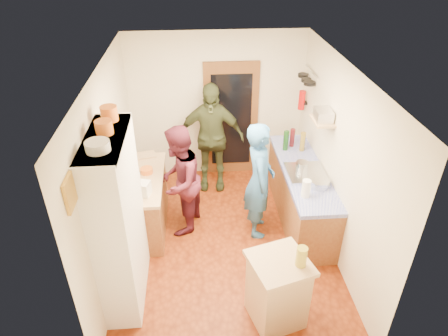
{
  "coord_description": "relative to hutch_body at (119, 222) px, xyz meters",
  "views": [
    {
      "loc": [
        -0.37,
        -4.45,
        4.03
      ],
      "look_at": [
        -0.02,
        0.15,
        1.19
      ],
      "focal_mm": 32.0,
      "sensor_mm": 36.0,
      "label": 1
    }
  ],
  "objects": [
    {
      "name": "hob",
      "position": [
        2.5,
        1.15,
        -0.18
      ],
      "size": [
        0.55,
        0.58,
        0.04
      ],
      "primitive_type": "cube",
      "color": "silver",
      "rests_on": "right_counter_top"
    },
    {
      "name": "kettle",
      "position": [
        0.05,
        1.1,
        -0.12
      ],
      "size": [
        0.16,
        0.16,
        0.16
      ],
      "primitive_type": "cylinder",
      "rotation": [
        0.0,
        0.0,
        -0.07
      ],
      "color": "white",
      "rests_on": "left_counter_top"
    },
    {
      "name": "orange_pot_a",
      "position": [
        0.0,
        0.07,
        1.17
      ],
      "size": [
        0.18,
        0.18,
        0.14
      ],
      "primitive_type": "cylinder",
      "color": "orange",
      "rests_on": "hutch_top_shelf"
    },
    {
      "name": "bottle_b",
      "position": [
        2.48,
        2.02,
        -0.05
      ],
      "size": [
        0.08,
        0.08,
        0.31
      ],
      "primitive_type": "cylinder",
      "rotation": [
        0.0,
        0.0,
        -0.05
      ],
      "color": "#591419",
      "rests_on": "right_counter_top"
    },
    {
      "name": "island_base",
      "position": [
        1.77,
        -0.57,
        -0.67
      ],
      "size": [
        0.68,
        0.68,
        0.86
      ],
      "primitive_type": "cube",
      "rotation": [
        0.0,
        0.0,
        0.29
      ],
      "color": "tan",
      "rests_on": "ground"
    },
    {
      "name": "orange_bowl",
      "position": [
        0.18,
        1.37,
        -0.16
      ],
      "size": [
        0.2,
        0.2,
        0.08
      ],
      "primitive_type": "cylinder",
      "rotation": [
        0.0,
        0.0,
        0.12
      ],
      "color": "orange",
      "rests_on": "left_counter_top"
    },
    {
      "name": "wall_shelf",
      "position": [
        2.67,
        1.25,
        0.6
      ],
      "size": [
        0.26,
        0.42,
        0.03
      ],
      "primitive_type": "cube",
      "color": "tan",
      "rests_on": "wall_right"
    },
    {
      "name": "pot_on_hob",
      "position": [
        2.45,
        1.23,
        -0.1
      ],
      "size": [
        0.18,
        0.18,
        0.12
      ],
      "primitive_type": "cylinder",
      "color": "silver",
      "rests_on": "hob"
    },
    {
      "name": "island_top",
      "position": [
        1.77,
        -0.57,
        -0.22
      ],
      "size": [
        0.77,
        0.77,
        0.05
      ],
      "primitive_type": "cube",
      "rotation": [
        0.0,
        0.0,
        0.29
      ],
      "color": "tan",
      "rests_on": "island_base"
    },
    {
      "name": "wall_front",
      "position": [
        1.3,
        -1.21,
        0.2
      ],
      "size": [
        3.0,
        0.02,
        2.6
      ],
      "primitive_type": "cube",
      "color": "beige",
      "rests_on": "ground"
    },
    {
      "name": "wall_left",
      "position": [
        -0.21,
        0.8,
        0.2
      ],
      "size": [
        0.02,
        4.0,
        2.6
      ],
      "primitive_type": "cube",
      "color": "beige",
      "rests_on": "ground"
    },
    {
      "name": "radio",
      "position": [
        2.67,
        1.25,
        0.69
      ],
      "size": [
        0.23,
        0.31,
        0.15
      ],
      "primitive_type": "cube",
      "rotation": [
        0.0,
        0.0,
        -0.05
      ],
      "color": "silver",
      "rests_on": "wall_shelf"
    },
    {
      "name": "pan_hang_c",
      "position": [
        2.7,
        2.55,
        0.81
      ],
      "size": [
        0.17,
        0.17,
        0.05
      ],
      "primitive_type": "cylinder",
      "color": "black",
      "rests_on": "pan_rail"
    },
    {
      "name": "ext_bracket",
      "position": [
        2.77,
        2.5,
        0.35
      ],
      "size": [
        0.06,
        0.1,
        0.04
      ],
      "primitive_type": "cube",
      "color": "black",
      "rests_on": "wall_right"
    },
    {
      "name": "pan_hang_b",
      "position": [
        2.7,
        2.35,
        0.8
      ],
      "size": [
        0.16,
        0.16,
        0.05
      ],
      "primitive_type": "cylinder",
      "color": "black",
      "rests_on": "pan_rail"
    },
    {
      "name": "chopping_board",
      "position": [
        0.12,
        1.87,
        -0.19
      ],
      "size": [
        0.34,
        0.29,
        0.02
      ],
      "primitive_type": "cube",
      "rotation": [
        0.0,
        0.0,
        0.24
      ],
      "color": "tan",
      "rests_on": "left_counter_top"
    },
    {
      "name": "orange_pot_b",
      "position": [
        0.0,
        0.39,
        1.18
      ],
      "size": [
        0.18,
        0.18,
        0.16
      ],
      "primitive_type": "cylinder",
      "color": "orange",
      "rests_on": "hutch_top_shelf"
    },
    {
      "name": "left_counter_top",
      "position": [
        0.1,
        1.25,
        -0.23
      ],
      "size": [
        0.64,
        1.44,
        0.05
      ],
      "primitive_type": "cube",
      "color": "tan",
      "rests_on": "left_counter_base"
    },
    {
      "name": "toaster",
      "position": [
        0.15,
        0.83,
        -0.1
      ],
      "size": [
        0.3,
        0.24,
        0.19
      ],
      "primitive_type": "cube",
      "rotation": [
        0.0,
        0.0,
        -0.29
      ],
      "color": "white",
      "rests_on": "left_counter_top"
    },
    {
      "name": "pan_rail",
      "position": [
        2.76,
        2.33,
        0.95
      ],
      "size": [
        0.02,
        0.65,
        0.02
      ],
      "primitive_type": "cylinder",
      "rotation": [
        1.57,
        0.0,
        0.0
      ],
      "color": "silver",
      "rests_on": "wall_right"
    },
    {
      "name": "floor",
      "position": [
        1.3,
        0.8,
        -1.11
      ],
      "size": [
        3.0,
        4.0,
        0.02
      ],
      "primitive_type": "cube",
      "color": "maroon",
      "rests_on": "ground"
    },
    {
      "name": "door_frame",
      "position": [
        1.55,
        2.77,
        -0.05
      ],
      "size": [
        0.95,
        0.06,
        2.1
      ],
      "primitive_type": "cube",
      "color": "brown",
      "rests_on": "ground"
    },
    {
      "name": "wall_right",
      "position": [
        2.81,
        0.8,
        0.2
      ],
      "size": [
        0.02,
        4.0,
        2.6
      ],
      "primitive_type": "cube",
      "color": "beige",
      "rests_on": "ground"
    },
    {
      "name": "oil_jar",
      "position": [
        1.98,
        -0.63,
        -0.07
      ],
      "size": [
        0.15,
        0.15,
        0.24
      ],
      "primitive_type": "cylinder",
      "rotation": [
        0.0,
        0.0,
        0.29
      ],
      "color": "#AD9E2D",
      "rests_on": "island_top"
    },
    {
      "name": "person_hob",
      "position": [
        1.83,
        1.01,
        -0.21
      ],
      "size": [
        0.47,
        0.68,
        1.79
      ],
      "primitive_type": "imported",
      "rotation": [
        0.0,
        0.0,
        1.51
      ],
      "color": "#2E63A1",
      "rests_on": "ground"
    },
    {
      "name": "hutch_top_shelf",
      "position": [
        0.0,
        0.0,
        1.08
      ],
      "size": [
        0.4,
        1.14,
        0.04
      ],
      "primitive_type": "cube",
      "color": "white",
      "rests_on": "hutch_body"
    },
    {
      "name": "mixing_bowl",
      "position": [
        2.6,
        0.83,
        -0.15
      ],
      "size": [
        0.32,
        0.32,
        0.11
      ],
      "primitive_type": "cylinder",
      "rotation": [
        0.0,
        0.0,
        -0.16
      ],
      "color": "silver",
      "rests_on": "right_counter_top"
    },
    {
      "name": "plate_stack",
      "position": [
        0.0,
        -0.29,
        1.15
      ],
      "size": [
        0.23,
        0.23,
        0.1
      ],
      "primitive_type": "cylinder",
      "color": "white",
      "rests_on": "hutch_top_shelf"
    },
    {
      "name": "bottle_a",
      "position": [
        2.35,
        1.91,
        -0.04
      ],
      "size": [
        0.09,
        0.09,
        0.33
      ],
      "primitive_type": "cylinder",
      "rotation": [
        0.0,
        0.0,
        0.12
      ],
      "color": "#143F14",
      "rests_on": "right_counter_top"
    },
    {
      "name": "left_counter_base",
      "position": [
        0.1,
        1.25,
        -0.68
      ],
      "size": [
        0.6,
        1.4,
        0.85
      ],
      "primitive_type": "cube",
      "color": "brown",
      "rests_on": "ground"
    },
    {
      "name": "fire_extinguisher",
      "position": [
        2.71,
        2.5,
        0.4
      ],
      "size": [
        0.11,
        0.11,
        0.32
      ],
      "primitive_type": "cylinder",
      "color": "red",
      "rests_on": "wall_right"
    },
    {
      "name": "hutch_body",
      "position": [
        0.0,
        0.0,
        0.0
      ],
      "size": [
        0.4,
        1.2,
        2.2
      ],
      "primitive_type": "cube",
      "color": "white",
      "rests_on": "ground"
    },
    {
      "name": "wall_back",
      "position": [
        1.3,
        2.81,
        0.2
      ],
      "size": [
        3.0,
        0.02,
        2.6
      ],
      "primitive_type": "cube",
      "color": "beige",
      "rests_on": "ground"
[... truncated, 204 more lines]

